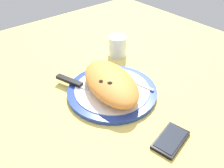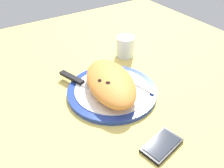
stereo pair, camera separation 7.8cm
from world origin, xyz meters
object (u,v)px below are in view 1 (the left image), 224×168
object	(u,v)px
knife	(77,84)
water_glass	(117,47)
calzone	(111,82)
fork	(128,80)
smartphone	(171,140)
plate	(112,91)

from	to	relation	value
knife	water_glass	bearing A→B (deg)	-71.49
calzone	water_glass	size ratio (longest dim) A/B	3.52
fork	knife	size ratio (longest dim) A/B	0.68
knife	water_glass	xyz separation A→B (cm)	(8.76, -26.17, 1.44)
smartphone	water_glass	world-z (taller)	water_glass
plate	water_glass	world-z (taller)	water_glass
fork	smartphone	size ratio (longest dim) A/B	1.36
water_glass	fork	bearing A→B (deg)	149.53
calzone	water_glass	xyz separation A→B (cm)	(18.36, -18.91, -1.22)
plate	knife	distance (cm)	12.37
fork	knife	xyz separation A→B (cm)	(9.47, 15.44, 0.29)
plate	smartphone	distance (cm)	26.03
plate	water_glass	xyz separation A→B (cm)	(18.19, -18.30, 2.91)
smartphone	knife	bearing A→B (deg)	10.75
fork	water_glass	world-z (taller)	water_glass
water_glass	calzone	bearing A→B (deg)	134.14
calzone	plate	bearing A→B (deg)	-74.87
plate	smartphone	bearing A→B (deg)	177.49
plate	calzone	distance (cm)	4.17
knife	calzone	bearing A→B (deg)	-142.91
smartphone	water_glass	bearing A→B (deg)	-23.74
fork	calzone	bearing A→B (deg)	90.91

